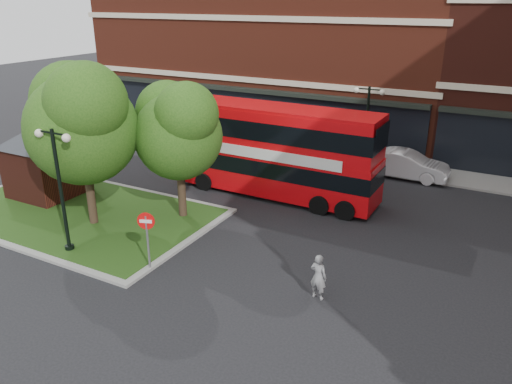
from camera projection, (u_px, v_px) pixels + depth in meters
The scene contains 14 objects.
ground at pixel (180, 291), 17.16m from camera, with size 120.00×120.00×0.00m, color black.
pavement_far at pixel (340, 160), 30.66m from camera, with size 44.00×3.00×0.12m, color slate.
terrace_far_left at pixel (278, 31), 37.79m from camera, with size 26.00×12.00×14.00m, color maroon.
traffic_island at pixel (79, 213), 23.12m from camera, with size 12.60×7.60×0.15m.
kiosk at pixel (44, 152), 24.43m from camera, with size 6.51×6.51×3.60m.
tree_island_west at pixel (80, 118), 20.42m from camera, with size 5.40×4.71×7.21m.
tree_island_east at pixel (177, 127), 21.33m from camera, with size 4.46×3.90×6.29m.
lamp_island at pixel (60, 185), 18.71m from camera, with size 1.72×0.36×5.00m.
lamp_far_left at pixel (366, 127), 27.12m from camera, with size 1.72×0.36×5.00m.
bus at pixel (275, 145), 24.52m from camera, with size 10.42×2.52×3.97m.
woman at pixel (318, 277), 16.46m from camera, with size 0.59×0.39×1.62m, color gray.
car_silver at pixel (242, 145), 31.34m from camera, with size 1.65×4.11×1.40m, color #B9BDC1.
car_white at pixel (406, 165), 27.58m from camera, with size 1.61×4.61×1.52m, color silver.
no_entry_sign at pixel (147, 230), 17.84m from camera, with size 0.61×0.28×2.32m.
Camera 1 is at (9.27, -11.73, 9.45)m, focal length 35.00 mm.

